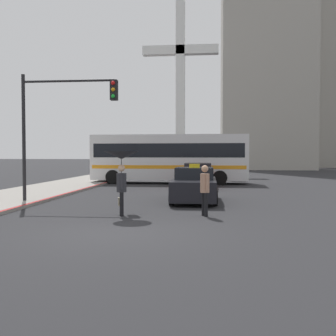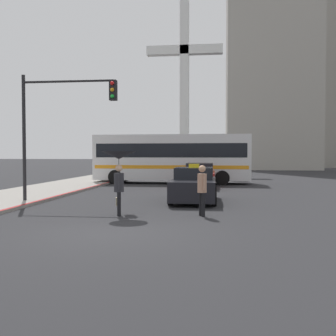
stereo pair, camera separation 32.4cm
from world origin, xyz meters
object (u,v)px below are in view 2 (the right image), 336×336
at_px(sedan_red, 200,176).
at_px(pedestrian_with_umbrella, 119,163).
at_px(traffic_light, 62,113).
at_px(pedestrian_man, 202,186).
at_px(monument_cross, 184,77).
at_px(taxi, 194,186).
at_px(city_bus, 172,157).

bearing_deg(sedan_red, pedestrian_with_umbrella, 78.99).
bearing_deg(traffic_light, pedestrian_with_umbrella, -42.34).
bearing_deg(sedan_red, pedestrian_man, 92.61).
bearing_deg(pedestrian_with_umbrella, monument_cross, -15.35).
height_order(taxi, traffic_light, traffic_light).
distance_m(taxi, city_bus, 10.73).
bearing_deg(sedan_red, monument_cross, -82.26).
xyz_separation_m(sedan_red, monument_cross, (-2.24, 16.51, 9.30)).
height_order(city_bus, monument_cross, monument_cross).
height_order(sedan_red, pedestrian_with_umbrella, pedestrian_with_umbrella).
bearing_deg(pedestrian_man, pedestrian_with_umbrella, -108.97).
xyz_separation_m(taxi, traffic_light, (-5.30, -1.29, 3.03)).
bearing_deg(city_bus, pedestrian_man, -168.31).
relative_size(pedestrian_man, traffic_light, 0.32).
xyz_separation_m(pedestrian_man, traffic_light, (-5.77, 2.59, 2.73)).
bearing_deg(taxi, sedan_red, -89.69).
distance_m(taxi, sedan_red, 7.31).
bearing_deg(monument_cross, pedestrian_man, -84.32).
bearing_deg(monument_cross, traffic_light, -96.86).
xyz_separation_m(sedan_red, traffic_light, (-5.26, -8.60, 3.02)).
bearing_deg(pedestrian_man, city_bus, 167.11).
bearing_deg(pedestrian_man, monument_cross, 162.67).
xyz_separation_m(taxi, city_bus, (-2.09, 10.46, 1.18)).
relative_size(sedan_red, pedestrian_with_umbrella, 2.17).
bearing_deg(monument_cross, city_bus, -89.16).
bearing_deg(taxi, traffic_light, 13.67).
relative_size(traffic_light, monument_cross, 0.30).
distance_m(pedestrian_with_umbrella, traffic_light, 4.57).
relative_size(city_bus, monument_cross, 0.61).
xyz_separation_m(taxi, sedan_red, (-0.04, 7.31, 0.01)).
bearing_deg(traffic_light, pedestrian_man, -24.14).
bearing_deg(monument_cross, sedan_red, -82.26).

